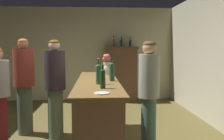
{
  "coord_description": "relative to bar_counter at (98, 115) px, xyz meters",
  "views": [
    {
      "loc": [
        0.38,
        -3.84,
        1.52
      ],
      "look_at": [
        0.62,
        -0.24,
        1.21
      ],
      "focal_mm": 39.72,
      "sensor_mm": 36.0,
      "label": 1
    }
  ],
  "objects": [
    {
      "name": "patron_in_grey",
      "position": [
        -1.29,
        0.75,
        0.4
      ],
      "size": [
        0.36,
        0.36,
        1.7
      ],
      "rotation": [
        0.0,
        0.0,
        -0.82
      ],
      "color": "#4A5E4D",
      "rests_on": "ground"
    },
    {
      "name": "cheese_plate",
      "position": [
        0.04,
        -1.09,
        0.53
      ],
      "size": [
        0.17,
        0.17,
        0.01
      ],
      "primitive_type": "cylinder",
      "color": "white",
      "rests_on": "bar_counter"
    },
    {
      "name": "bar_counter",
      "position": [
        0.0,
        0.0,
        0.0
      ],
      "size": [
        0.61,
        2.62,
        1.05
      ],
      "color": "brown",
      "rests_on": "ground"
    },
    {
      "name": "wine_bottle_pinot",
      "position": [
        0.21,
        -0.07,
        0.67
      ],
      "size": [
        0.08,
        0.08,
        0.33
      ],
      "color": "#22482F",
      "rests_on": "bar_counter"
    },
    {
      "name": "wine_bottle_rose",
      "position": [
        0.01,
        -0.38,
        0.67
      ],
      "size": [
        0.07,
        0.07,
        0.34
      ],
      "color": "#2A4E32",
      "rests_on": "bar_counter"
    },
    {
      "name": "wine_glass_rear",
      "position": [
        0.01,
        1.13,
        0.64
      ],
      "size": [
        0.08,
        0.08,
        0.16
      ],
      "color": "white",
      "rests_on": "bar_counter"
    },
    {
      "name": "bartender",
      "position": [
        0.74,
        -0.16,
        0.39
      ],
      "size": [
        0.3,
        0.3,
        1.63
      ],
      "rotation": [
        0.0,
        0.0,
        3.05
      ],
      "color": "#3F6255",
      "rests_on": "ground"
    },
    {
      "name": "wall_back",
      "position": [
        -0.4,
        3.73,
        0.83
      ],
      "size": [
        5.42,
        0.12,
        2.72
      ],
      "primitive_type": "cube",
      "color": "#B7B48F",
      "rests_on": "ground"
    },
    {
      "name": "wine_glass_front",
      "position": [
        0.09,
        0.19,
        0.63
      ],
      "size": [
        0.07,
        0.07,
        0.16
      ],
      "color": "white",
      "rests_on": "bar_counter"
    },
    {
      "name": "display_bottle_midleft",
      "position": [
        0.71,
        3.42,
        1.17
      ],
      "size": [
        0.08,
        0.08,
        0.29
      ],
      "color": "black",
      "rests_on": "display_cabinet"
    },
    {
      "name": "wine_bottle_syrah",
      "position": [
        0.06,
        -0.74,
        0.65
      ],
      "size": [
        0.06,
        0.06,
        0.29
      ],
      "color": "#143A1A",
      "rests_on": "bar_counter"
    },
    {
      "name": "wine_glass_mid",
      "position": [
        0.15,
        0.72,
        0.64
      ],
      "size": [
        0.07,
        0.07,
        0.16
      ],
      "color": "white",
      "rests_on": "bar_counter"
    },
    {
      "name": "patron_in_navy",
      "position": [
        -0.71,
        0.51,
        0.39
      ],
      "size": [
        0.35,
        0.35,
        1.67
      ],
      "rotation": [
        0.0,
        0.0,
        -0.24
      ],
      "color": "#4D654B",
      "rests_on": "ground"
    },
    {
      "name": "flower_arrangement",
      "position": [
        0.18,
        0.85,
        0.71
      ],
      "size": [
        0.14,
        0.15,
        0.37
      ],
      "color": "tan",
      "rests_on": "bar_counter"
    },
    {
      "name": "wine_bottle_chardonnay",
      "position": [
        0.03,
        0.99,
        0.66
      ],
      "size": [
        0.07,
        0.07,
        0.3
      ],
      "color": "#172639",
      "rests_on": "bar_counter"
    },
    {
      "name": "display_bottle_center",
      "position": [
        0.96,
        3.42,
        1.17
      ],
      "size": [
        0.07,
        0.07,
        0.29
      ],
      "color": "black",
      "rests_on": "display_cabinet"
    },
    {
      "name": "display_cabinet",
      "position": [
        0.72,
        3.42,
        0.29
      ],
      "size": [
        0.93,
        0.44,
        1.57
      ],
      "color": "#523624",
      "rests_on": "ground"
    },
    {
      "name": "display_bottle_left",
      "position": [
        0.49,
        3.42,
        1.18
      ],
      "size": [
        0.06,
        0.06,
        0.32
      ],
      "color": "#4A2712",
      "rests_on": "display_cabinet"
    }
  ]
}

